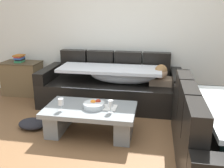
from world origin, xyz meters
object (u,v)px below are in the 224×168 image
(coffee_table, at_px, (90,117))
(crumpled_garment, at_px, (32,124))
(couch_along_wall, at_px, (113,86))
(wine_glass_near_right, at_px, (111,104))
(fruit_bowl, at_px, (94,105))
(book_stack_on_cabinet, at_px, (19,58))
(wine_glass_near_left, at_px, (61,102))
(open_magazine, at_px, (106,107))
(side_cabinet, at_px, (23,78))
(couch_near_window, at_px, (221,138))

(coffee_table, bearing_deg, crumpled_garment, 178.92)
(couch_along_wall, bearing_deg, wine_glass_near_right, -81.69)
(fruit_bowl, height_order, book_stack_on_cabinet, book_stack_on_cabinet)
(wine_glass_near_left, relative_size, book_stack_on_cabinet, 0.73)
(couch_along_wall, bearing_deg, wine_glass_near_left, -109.86)
(open_magazine, bearing_deg, crumpled_garment, -179.18)
(side_cabinet, bearing_deg, crumpled_garment, -56.99)
(wine_glass_near_left, bearing_deg, wine_glass_near_right, 4.64)
(open_magazine, height_order, crumpled_garment, open_magazine)
(couch_near_window, height_order, wine_glass_near_left, couch_near_window)
(couch_near_window, height_order, open_magazine, couch_near_window)
(couch_near_window, bearing_deg, open_magazine, 70.32)
(open_magazine, distance_m, side_cabinet, 2.31)
(coffee_table, xyz_separation_m, wine_glass_near_left, (-0.34, -0.17, 0.26))
(couch_along_wall, relative_size, couch_near_window, 1.28)
(crumpled_garment, bearing_deg, fruit_bowl, -0.70)
(open_magazine, xyz_separation_m, crumpled_garment, (-1.07, -0.01, -0.33))
(couch_along_wall, relative_size, fruit_bowl, 8.56)
(crumpled_garment, bearing_deg, couch_near_window, -10.96)
(fruit_bowl, xyz_separation_m, open_magazine, (0.15, 0.02, -0.03))
(coffee_table, bearing_deg, couch_near_window, -16.26)
(crumpled_garment, bearing_deg, wine_glass_near_right, -6.50)
(fruit_bowl, relative_size, wine_glass_near_right, 1.69)
(wine_glass_near_left, bearing_deg, couch_near_window, -8.55)
(side_cabinet, bearing_deg, coffee_table, -37.65)
(couch_near_window, relative_size, crumpled_garment, 4.69)
(couch_along_wall, relative_size, crumpled_garment, 5.99)
(couch_along_wall, relative_size, wine_glass_near_left, 14.44)
(open_magazine, bearing_deg, coffee_table, -172.40)
(wine_glass_near_left, relative_size, open_magazine, 0.59)
(wine_glass_near_right, height_order, open_magazine, wine_glass_near_right)
(wine_glass_near_left, bearing_deg, book_stack_on_cabinet, 133.15)
(fruit_bowl, bearing_deg, wine_glass_near_left, -156.23)
(wine_glass_near_right, relative_size, crumpled_garment, 0.42)
(wine_glass_near_right, relative_size, open_magazine, 0.59)
(book_stack_on_cabinet, bearing_deg, couch_along_wall, -6.96)
(couch_along_wall, height_order, wine_glass_near_right, couch_along_wall)
(coffee_table, bearing_deg, fruit_bowl, 5.21)
(book_stack_on_cabinet, bearing_deg, fruit_bowl, -36.37)
(coffee_table, xyz_separation_m, fruit_bowl, (0.06, 0.01, 0.18))
(wine_glass_near_left, xyz_separation_m, wine_glass_near_right, (0.63, 0.05, 0.00))
(couch_along_wall, relative_size, side_cabinet, 3.33)
(wine_glass_near_right, height_order, book_stack_on_cabinet, book_stack_on_cabinet)
(side_cabinet, bearing_deg, couch_near_window, -28.56)
(open_magazine, height_order, side_cabinet, side_cabinet)
(couch_along_wall, height_order, book_stack_on_cabinet, couch_along_wall)
(coffee_table, relative_size, fruit_bowl, 4.29)
(wine_glass_near_right, bearing_deg, couch_near_window, -15.00)
(coffee_table, distance_m, wine_glass_near_right, 0.41)
(wine_glass_near_left, bearing_deg, couch_along_wall, 70.14)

